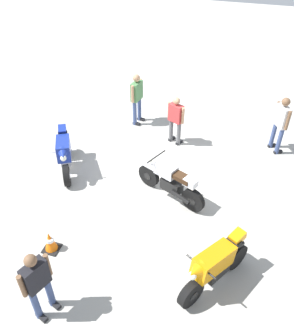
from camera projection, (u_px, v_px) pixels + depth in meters
ground_plane at (159, 167)px, 10.21m from camera, size 40.00×40.00×0.00m
motorcycle_orange_sportbike at (215, 265)px, 6.85m from camera, size 1.77×1.18×1.14m
motorcycle_silver_cruiser at (171, 182)px, 8.92m from camera, size 1.03×1.96×1.09m
motorcycle_blue_sportbike at (65, 152)px, 9.78m from camera, size 1.80×1.11×1.14m
person_in_black_shirt at (37, 282)px, 6.18m from camera, size 0.63×0.44×1.64m
person_in_white_shirt at (281, 121)px, 10.25m from camera, size 0.62×0.51×1.78m
person_in_red_shirt at (176, 118)px, 10.67m from camera, size 0.46×0.60×1.58m
person_in_green_shirt at (137, 96)px, 11.57m from camera, size 0.67×0.37×1.74m
traffic_cone at (50, 241)px, 7.74m from camera, size 0.36×0.36×0.53m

